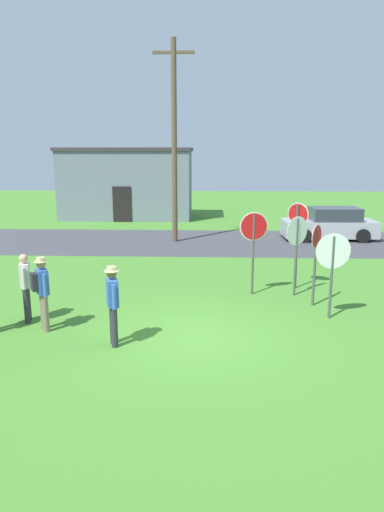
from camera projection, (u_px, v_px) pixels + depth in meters
name	position (u px, v px, depth m)	size (l,w,h in m)	color
ground_plane	(195.00, 338.00, 10.21)	(80.00, 80.00, 0.00)	#47842D
street_asphalt	(203.00, 242.00, 21.23)	(60.00, 6.40, 0.01)	#424247
building_background	(127.00, 183.00, 28.67)	(8.13, 3.92, 4.33)	slate
utility_pole	(174.00, 140.00, 20.33)	(1.80, 0.24, 8.81)	brown
parked_car_on_street	(330.00, 225.00, 21.74)	(4.36, 2.13, 1.51)	#A5A8AD
stop_sign_nearest	(297.00, 232.00, 13.58)	(0.55, 0.43, 2.61)	#474C4C
stop_sign_center_cluster	(297.00, 241.00, 12.95)	(0.66, 0.52, 2.30)	#474C4C
stop_sign_leaning_right	(316.00, 252.00, 12.09)	(0.36, 0.53, 2.21)	#474C4C
stop_sign_leaning_left	(254.00, 238.00, 13.04)	(0.81, 0.16, 2.41)	#474C4C
stop_sign_far_back	(333.00, 260.00, 11.16)	(0.87, 0.13, 2.14)	#474C4C
person_holding_notes	(113.00, 301.00, 9.64)	(0.33, 0.54, 1.74)	#2D2D33
person_in_teal	(26.00, 284.00, 11.02)	(0.31, 0.55, 1.69)	#2D2D33
person_near_signs	(42.00, 289.00, 10.45)	(0.46, 0.49, 1.74)	#7A6B56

